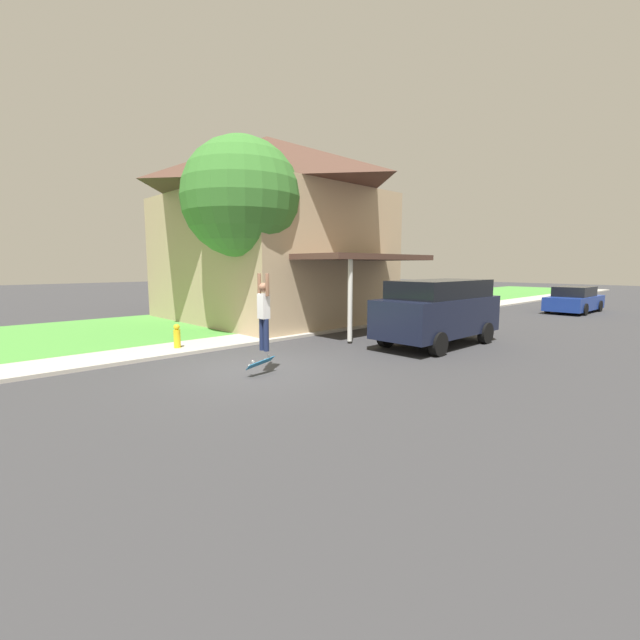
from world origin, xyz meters
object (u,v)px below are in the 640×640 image
object	(u,v)px
skateboard	(260,362)
fire_hydrant	(177,336)
skateboarder	(264,311)
suv_parked	(438,310)
lawn_tree_near	(241,198)
car_down_street	(574,300)

from	to	relation	value
skateboard	fire_hydrant	world-z (taller)	fire_hydrant
skateboarder	skateboard	size ratio (longest dim) A/B	2.35
suv_parked	skateboard	xyz separation A→B (m)	(-0.86, -6.40, -0.86)
lawn_tree_near	suv_parked	size ratio (longest dim) A/B	1.49
skateboarder	fire_hydrant	bearing A→B (deg)	-175.64
lawn_tree_near	skateboarder	size ratio (longest dim) A/B	3.82
skateboard	suv_parked	bearing A→B (deg)	82.39
car_down_street	skateboard	bearing A→B (deg)	-92.11
car_down_street	skateboarder	xyz separation A→B (m)	(-0.79, -20.44, 0.83)
car_down_street	skateboard	world-z (taller)	car_down_street
car_down_street	skateboard	size ratio (longest dim) A/B	5.79
fire_hydrant	car_down_street	bearing A→B (deg)	76.91
car_down_street	fire_hydrant	size ratio (longest dim) A/B	6.25
fire_hydrant	skateboarder	bearing A→B (deg)	4.36
suv_parked	car_down_street	distance (m)	14.19
fire_hydrant	lawn_tree_near	bearing A→B (deg)	108.92
lawn_tree_near	suv_parked	xyz separation A→B (m)	(5.99, 3.46, -3.80)
lawn_tree_near	fire_hydrant	xyz separation A→B (m)	(1.06, -3.10, -4.51)
skateboard	fire_hydrant	bearing A→B (deg)	-177.72
lawn_tree_near	skateboarder	xyz separation A→B (m)	(5.10, -2.80, -3.45)
car_down_street	skateboarder	distance (m)	20.47
suv_parked	car_down_street	size ratio (longest dim) A/B	1.04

